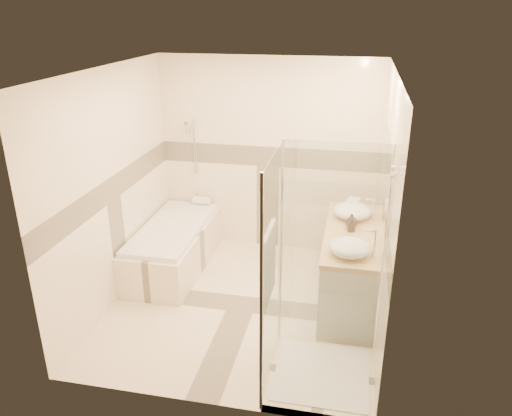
% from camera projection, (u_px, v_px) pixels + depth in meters
% --- Properties ---
extents(room, '(2.82, 3.02, 2.52)m').
position_uv_depth(room, '(247.00, 197.00, 5.01)').
color(room, beige).
rests_on(room, ground).
extents(bathtub, '(0.75, 1.70, 0.56)m').
position_uv_depth(bathtub, '(173.00, 245.00, 6.15)').
color(bathtub, '#F2E0C2').
rests_on(bathtub, ground).
extents(vanity, '(0.58, 1.62, 0.85)m').
position_uv_depth(vanity, '(350.00, 267.00, 5.39)').
color(vanity, white).
rests_on(vanity, ground).
extents(shower_enclosure, '(0.96, 0.93, 2.04)m').
position_uv_depth(shower_enclosure, '(311.00, 326.00, 4.26)').
color(shower_enclosure, '#F2E0C2').
rests_on(shower_enclosure, ground).
extents(vessel_sink_near, '(0.42, 0.42, 0.17)m').
position_uv_depth(vessel_sink_near, '(352.00, 211.00, 5.53)').
color(vessel_sink_near, white).
rests_on(vessel_sink_near, vanity).
extents(vessel_sink_far, '(0.40, 0.40, 0.16)m').
position_uv_depth(vessel_sink_far, '(350.00, 247.00, 4.71)').
color(vessel_sink_far, white).
rests_on(vessel_sink_far, vanity).
extents(faucet_near, '(0.10, 0.03, 0.25)m').
position_uv_depth(faucet_near, '(373.00, 207.00, 5.46)').
color(faucet_near, silver).
rests_on(faucet_near, vanity).
extents(faucet_far, '(0.12, 0.03, 0.29)m').
position_uv_depth(faucet_far, '(374.00, 241.00, 4.63)').
color(faucet_far, silver).
rests_on(faucet_far, vanity).
extents(amenity_bottle_a, '(0.08, 0.08, 0.16)m').
position_uv_depth(amenity_bottle_a, '(351.00, 224.00, 5.20)').
color(amenity_bottle_a, black).
rests_on(amenity_bottle_a, vanity).
extents(amenity_bottle_b, '(0.15, 0.15, 0.16)m').
position_uv_depth(amenity_bottle_b, '(351.00, 220.00, 5.29)').
color(amenity_bottle_b, black).
rests_on(amenity_bottle_b, vanity).
extents(folded_towels, '(0.19, 0.26, 0.08)m').
position_uv_depth(folded_towels, '(353.00, 203.00, 5.87)').
color(folded_towels, white).
rests_on(folded_towels, vanity).
extents(rolled_towel, '(0.24, 0.11, 0.11)m').
position_uv_depth(rolled_towel, '(202.00, 201.00, 6.69)').
color(rolled_towel, white).
rests_on(rolled_towel, bathtub).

